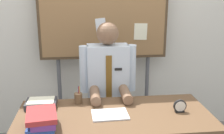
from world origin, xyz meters
The scene contains 9 objects.
back_wall centered at (0.00, 1.22, 1.35)m, with size 6.40×0.08×2.70m, color silver.
desk centered at (0.00, 0.00, 0.65)m, with size 1.58×0.72×0.75m.
person centered at (0.00, 0.54, 0.67)m, with size 0.55×0.56×1.43m.
bulletin_board centered at (0.00, 1.01, 1.51)m, with size 1.43×0.09×2.11m.
book_stack centered at (-0.54, -0.19, 0.82)m, with size 0.25×0.31×0.14m.
open_notebook centered at (-0.04, -0.02, 0.76)m, with size 0.29×0.21×0.01m, color white.
desk_clock centered at (0.54, -0.02, 0.80)m, with size 0.11×0.04×0.11m.
pen_holder centered at (-0.29, 0.25, 0.80)m, with size 0.07×0.07×0.16m.
paper_tray centered at (-0.61, 0.22, 0.78)m, with size 0.26×0.20×0.06m.
Camera 1 is at (-0.24, -2.05, 1.74)m, focal length 44.49 mm.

